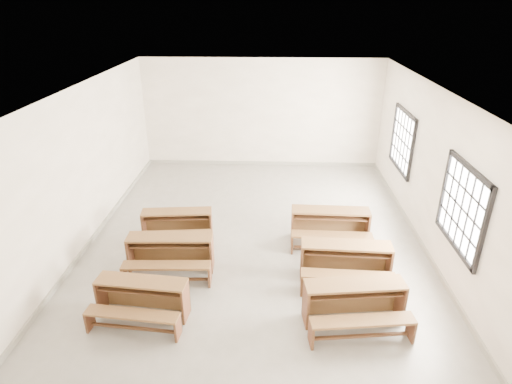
{
  "coord_description": "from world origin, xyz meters",
  "views": [
    {
      "loc": [
        0.32,
        -8.18,
        4.75
      ],
      "look_at": [
        0.0,
        0.0,
        1.0
      ],
      "focal_mm": 30.0,
      "sensor_mm": 36.0,
      "label": 1
    }
  ],
  "objects_px": {
    "desk_set_3": "(355,301)",
    "desk_set_4": "(346,260)",
    "desk_set_2": "(177,223)",
    "desk_set_0": "(142,296)",
    "desk_set_1": "(170,251)",
    "desk_set_5": "(330,224)"
  },
  "relations": [
    {
      "from": "desk_set_4",
      "to": "desk_set_2",
      "type": "bearing_deg",
      "value": 161.41
    },
    {
      "from": "desk_set_2",
      "to": "desk_set_4",
      "type": "relative_size",
      "value": 0.92
    },
    {
      "from": "desk_set_0",
      "to": "desk_set_5",
      "type": "relative_size",
      "value": 0.93
    },
    {
      "from": "desk_set_0",
      "to": "desk_set_3",
      "type": "relative_size",
      "value": 0.92
    },
    {
      "from": "desk_set_0",
      "to": "desk_set_5",
      "type": "bearing_deg",
      "value": 42.59
    },
    {
      "from": "desk_set_2",
      "to": "desk_set_3",
      "type": "xyz_separation_m",
      "value": [
        3.32,
        -2.43,
        0.03
      ]
    },
    {
      "from": "desk_set_1",
      "to": "desk_set_3",
      "type": "relative_size",
      "value": 0.98
    },
    {
      "from": "desk_set_1",
      "to": "desk_set_4",
      "type": "bearing_deg",
      "value": -5.41
    },
    {
      "from": "desk_set_0",
      "to": "desk_set_3",
      "type": "height_order",
      "value": "desk_set_3"
    },
    {
      "from": "desk_set_3",
      "to": "desk_set_0",
      "type": "bearing_deg",
      "value": 173.08
    },
    {
      "from": "desk_set_3",
      "to": "desk_set_4",
      "type": "relative_size",
      "value": 1.0
    },
    {
      "from": "desk_set_0",
      "to": "desk_set_5",
      "type": "height_order",
      "value": "desk_set_5"
    },
    {
      "from": "desk_set_0",
      "to": "desk_set_1",
      "type": "distance_m",
      "value": 1.3
    },
    {
      "from": "desk_set_0",
      "to": "desk_set_2",
      "type": "bearing_deg",
      "value": 94.11
    },
    {
      "from": "desk_set_2",
      "to": "desk_set_5",
      "type": "xyz_separation_m",
      "value": [
        3.22,
        0.04,
        0.04
      ]
    },
    {
      "from": "desk_set_3",
      "to": "desk_set_5",
      "type": "distance_m",
      "value": 2.48
    },
    {
      "from": "desk_set_2",
      "to": "desk_set_1",
      "type": "bearing_deg",
      "value": -89.9
    },
    {
      "from": "desk_set_3",
      "to": "desk_set_4",
      "type": "distance_m",
      "value": 1.13
    },
    {
      "from": "desk_set_2",
      "to": "desk_set_5",
      "type": "relative_size",
      "value": 0.93
    },
    {
      "from": "desk_set_0",
      "to": "desk_set_4",
      "type": "xyz_separation_m",
      "value": [
        3.41,
        1.12,
        0.04
      ]
    },
    {
      "from": "desk_set_5",
      "to": "desk_set_1",
      "type": "bearing_deg",
      "value": -157.56
    },
    {
      "from": "desk_set_2",
      "to": "desk_set_4",
      "type": "distance_m",
      "value": 3.59
    }
  ]
}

